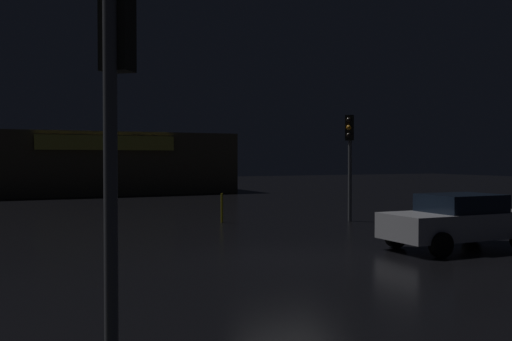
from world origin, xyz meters
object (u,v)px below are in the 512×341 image
at_px(traffic_signal_main, 350,147).
at_px(car_near, 458,220).
at_px(store_building, 97,163).
at_px(traffic_signal_opposite, 115,106).

xyz_separation_m(traffic_signal_main, car_near, (-1.24, -7.12, -2.21)).
distance_m(store_building, traffic_signal_opposite, 36.95).
bearing_deg(store_building, traffic_signal_main, -75.68).
height_order(store_building, traffic_signal_opposite, traffic_signal_opposite).
relative_size(traffic_signal_opposite, car_near, 1.01).
bearing_deg(store_building, car_near, -81.18).
bearing_deg(traffic_signal_main, store_building, 104.32).
height_order(traffic_signal_main, car_near, traffic_signal_main).
relative_size(traffic_signal_main, traffic_signal_opposite, 0.97).
height_order(store_building, traffic_signal_main, store_building).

